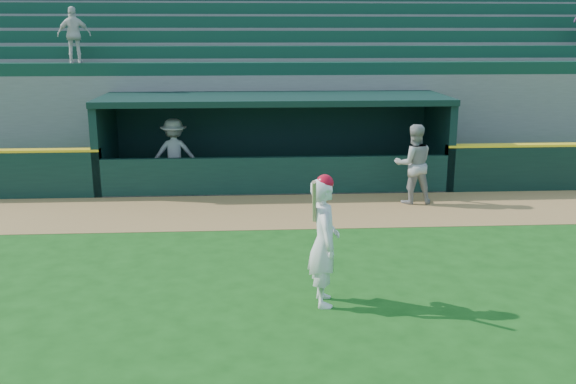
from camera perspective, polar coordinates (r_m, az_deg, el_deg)
name	(u,v)px	position (r m, az deg, el deg)	size (l,w,h in m)	color
ground	(294,292)	(10.68, 0.54, -8.90)	(120.00, 120.00, 0.00)	#154A12
warning_track	(279,211)	(15.30, -0.76, -1.68)	(40.00, 3.00, 0.01)	olive
dugout_player_front	(413,164)	(16.09, 11.09, 2.45)	(0.96, 0.75, 1.97)	#989893
dugout_player_inside	(174,153)	(17.69, -10.07, 3.40)	(1.22, 0.70, 1.89)	#A5A5A0
dugout	(274,134)	(18.04, -1.26, 5.16)	(9.40, 2.80, 2.46)	#61625D
stands	(268,84)	(22.45, -1.79, 9.59)	(34.50, 6.25, 7.58)	slate
batter_at_plate	(324,240)	(9.94, 3.21, -4.32)	(0.51, 0.86, 2.10)	silver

